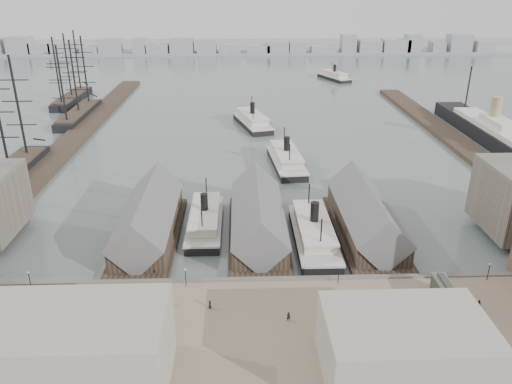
{
  "coord_description": "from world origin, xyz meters",
  "views": [
    {
      "loc": [
        -4.11,
        -90.1,
        57.55
      ],
      "look_at": [
        0.0,
        30.0,
        6.0
      ],
      "focal_mm": 35.0,
      "sensor_mm": 36.0,
      "label": 1
    }
  ],
  "objects_px": {
    "horse_cart_left": "(89,297)",
    "horse_cart_center": "(151,310)",
    "horse_cart_right": "(415,328)",
    "ocean_steamer": "(491,132)",
    "tram": "(447,295)",
    "ferry_docked_west": "(205,220)"
  },
  "relations": [
    {
      "from": "horse_cart_left",
      "to": "horse_cart_center",
      "type": "relative_size",
      "value": 1.05
    },
    {
      "from": "horse_cart_left",
      "to": "horse_cart_center",
      "type": "distance_m",
      "value": 12.79
    },
    {
      "from": "horse_cart_center",
      "to": "horse_cart_right",
      "type": "height_order",
      "value": "horse_cart_center"
    },
    {
      "from": "ocean_steamer",
      "to": "horse_cart_left",
      "type": "relative_size",
      "value": 17.53
    },
    {
      "from": "ocean_steamer",
      "to": "horse_cart_center",
      "type": "height_order",
      "value": "ocean_steamer"
    },
    {
      "from": "ocean_steamer",
      "to": "horse_cart_center",
      "type": "bearing_deg",
      "value": -136.73
    },
    {
      "from": "tram",
      "to": "horse_cart_center",
      "type": "distance_m",
      "value": 54.21
    },
    {
      "from": "ferry_docked_west",
      "to": "tram",
      "type": "bearing_deg",
      "value": -37.62
    },
    {
      "from": "horse_cart_center",
      "to": "horse_cart_right",
      "type": "distance_m",
      "value": 46.3
    },
    {
      "from": "ferry_docked_west",
      "to": "tram",
      "type": "distance_m",
      "value": 58.95
    },
    {
      "from": "ferry_docked_west",
      "to": "ocean_steamer",
      "type": "relative_size",
      "value": 0.32
    },
    {
      "from": "ferry_docked_west",
      "to": "horse_cart_center",
      "type": "relative_size",
      "value": 5.97
    },
    {
      "from": "horse_cart_left",
      "to": "horse_cart_right",
      "type": "height_order",
      "value": "horse_cart_left"
    },
    {
      "from": "horse_cart_right",
      "to": "horse_cart_center",
      "type": "bearing_deg",
      "value": 77.88
    },
    {
      "from": "ferry_docked_west",
      "to": "horse_cart_left",
      "type": "height_order",
      "value": "ferry_docked_west"
    },
    {
      "from": "tram",
      "to": "horse_cart_center",
      "type": "height_order",
      "value": "tram"
    },
    {
      "from": "tram",
      "to": "horse_cart_right",
      "type": "height_order",
      "value": "tram"
    },
    {
      "from": "horse_cart_center",
      "to": "horse_cart_right",
      "type": "xyz_separation_m",
      "value": [
        45.81,
        -6.73,
        -0.02
      ]
    },
    {
      "from": "tram",
      "to": "horse_cart_right",
      "type": "xyz_separation_m",
      "value": [
        -8.38,
        -7.81,
        -1.1
      ]
    },
    {
      "from": "tram",
      "to": "horse_cart_left",
      "type": "xyz_separation_m",
      "value": [
        -66.31,
        2.98,
        -1.0
      ]
    },
    {
      "from": "ferry_docked_west",
      "to": "horse_cart_left",
      "type": "xyz_separation_m",
      "value": [
        -19.64,
        -33.0,
        0.54
      ]
    },
    {
      "from": "ocean_steamer",
      "to": "horse_cart_right",
      "type": "distance_m",
      "value": 130.93
    }
  ]
}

